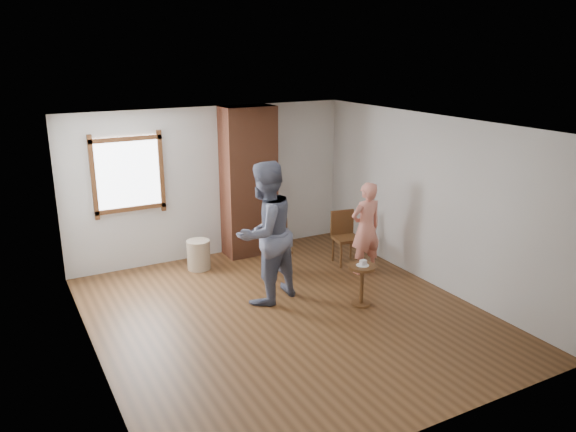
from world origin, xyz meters
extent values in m
plane|color=brown|center=(0.00, 0.00, 0.00)|extent=(5.50, 5.50, 0.00)
cube|color=silver|center=(0.00, 2.75, 1.30)|extent=(5.00, 0.04, 2.60)
cube|color=silver|center=(-2.50, 0.00, 1.30)|extent=(0.04, 5.50, 2.60)
cube|color=silver|center=(2.50, 0.00, 1.30)|extent=(0.04, 5.50, 2.60)
cube|color=white|center=(0.00, 0.00, 2.60)|extent=(5.00, 5.50, 0.04)
cube|color=brown|center=(-1.40, 2.71, 1.60)|extent=(1.14, 0.06, 1.34)
cube|color=white|center=(-1.40, 2.73, 1.60)|extent=(1.00, 0.02, 1.20)
cube|color=brown|center=(0.60, 2.50, 1.30)|extent=(0.90, 0.50, 2.60)
cylinder|color=tan|center=(-0.48, 2.20, 0.25)|extent=(0.48, 0.48, 0.49)
cylinder|color=black|center=(-0.51, 2.40, 0.07)|extent=(0.15, 0.15, 0.14)
cube|color=brown|center=(0.53, 1.32, 0.44)|extent=(0.51, 0.51, 0.05)
cylinder|color=brown|center=(0.33, 1.20, 0.22)|extent=(0.04, 0.04, 0.44)
cylinder|color=brown|center=(0.65, 1.11, 0.22)|extent=(0.04, 0.04, 0.44)
cylinder|color=brown|center=(0.42, 1.52, 0.22)|extent=(0.04, 0.04, 0.44)
cylinder|color=brown|center=(0.74, 1.43, 0.22)|extent=(0.04, 0.04, 0.44)
cube|color=brown|center=(0.58, 1.50, 0.67)|extent=(0.41, 0.14, 0.44)
cube|color=brown|center=(1.81, 1.24, 0.45)|extent=(0.48, 0.48, 0.05)
cylinder|color=brown|center=(1.61, 1.10, 0.22)|extent=(0.04, 0.04, 0.45)
cylinder|color=brown|center=(1.95, 1.04, 0.22)|extent=(0.04, 0.04, 0.45)
cylinder|color=brown|center=(1.67, 1.43, 0.22)|extent=(0.04, 0.04, 0.45)
cylinder|color=brown|center=(2.00, 1.37, 0.22)|extent=(0.04, 0.04, 0.45)
cube|color=brown|center=(1.84, 1.42, 0.67)|extent=(0.42, 0.11, 0.45)
cylinder|color=brown|center=(1.09, -0.21, 0.58)|extent=(0.40, 0.40, 0.04)
cylinder|color=brown|center=(1.09, -0.21, 0.29)|extent=(0.06, 0.06, 0.54)
cylinder|color=brown|center=(1.09, -0.21, 0.01)|extent=(0.28, 0.28, 0.03)
cylinder|color=white|center=(1.09, -0.21, 0.60)|extent=(0.18, 0.18, 0.01)
cube|color=white|center=(1.10, -0.21, 0.64)|extent=(0.08, 0.07, 0.06)
imported|color=#121833|center=(-0.04, 0.59, 1.03)|extent=(1.20, 1.08, 2.05)
imported|color=#F48F7A|center=(1.85, 0.76, 0.76)|extent=(0.55, 0.36, 1.51)
camera|label=1|loc=(-3.33, -6.15, 3.52)|focal=35.00mm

